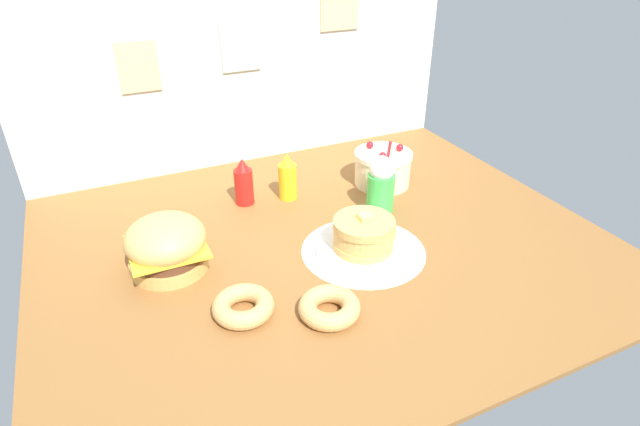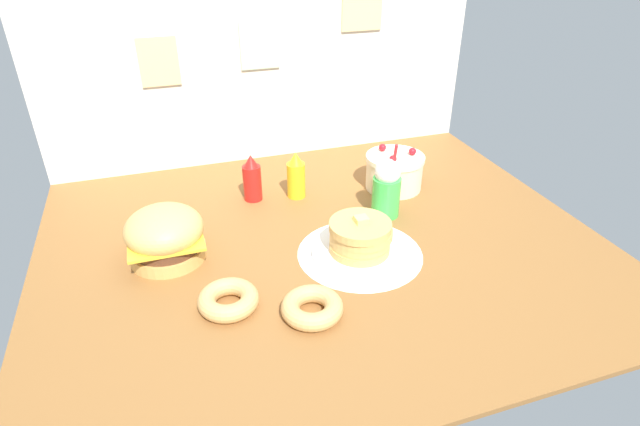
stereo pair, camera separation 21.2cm
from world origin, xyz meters
The scene contains 11 objects.
ground_plane centered at (0.00, 0.00, -0.01)m, with size 2.27×1.88×0.02m, color brown.
back_wall centered at (0.00, 0.93, 0.55)m, with size 2.27×0.04×1.09m.
doily_mat centered at (0.11, -0.13, 0.00)m, with size 0.50×0.50×0.00m, color white.
burger centered at (-0.62, 0.09, 0.10)m, with size 0.30×0.30×0.22m.
pancake_stack centered at (0.11, -0.13, 0.07)m, with size 0.39×0.39×0.17m.
layer_cake centered at (0.49, 0.36, 0.09)m, with size 0.28×0.28×0.21m.
ketchup_bottle centered at (-0.20, 0.46, 0.11)m, with size 0.09×0.09×0.23m.
mustard_bottle centered at (0.01, 0.42, 0.11)m, with size 0.09×0.09×0.23m.
cream_soda_cup centered at (0.34, 0.13, 0.13)m, with size 0.13×0.13×0.34m.
donut_pink_glaze centered at (-0.44, -0.28, 0.03)m, with size 0.21×0.21×0.06m.
donut_chocolate centered at (-0.18, -0.41, 0.03)m, with size 0.21×0.21×0.06m.
Camera 2 is at (-0.57, -1.68, 1.18)m, focal length 28.77 mm.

